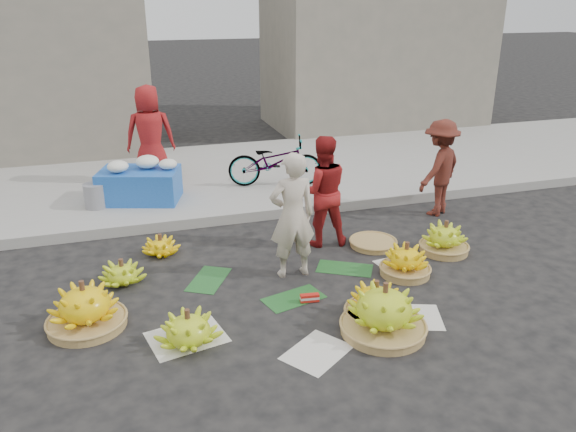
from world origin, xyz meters
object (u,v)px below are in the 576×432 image
object	(u,v)px
flower_table	(140,183)
bicycle	(275,162)
banana_bunch_4	(406,261)
vendor_cream	(292,216)
banana_bunch_0	(85,307)

from	to	relation	value
flower_table	bicycle	size ratio (longest dim) A/B	0.86
banana_bunch_4	vendor_cream	distance (m)	1.43
banana_bunch_4	flower_table	size ratio (longest dim) A/B	0.44
banana_bunch_0	vendor_cream	size ratio (longest dim) A/B	0.55
banana_bunch_0	bicycle	world-z (taller)	bicycle
banana_bunch_4	flower_table	world-z (taller)	flower_table
vendor_cream	bicycle	distance (m)	3.00
banana_bunch_0	bicycle	size ratio (longest dim) A/B	0.53
vendor_cream	bicycle	world-z (taller)	vendor_cream
banana_bunch_0	flower_table	xyz separation A→B (m)	(0.74, 3.29, 0.18)
vendor_cream	flower_table	bearing A→B (deg)	-62.46
banana_bunch_0	vendor_cream	world-z (taller)	vendor_cream
banana_bunch_0	flower_table	world-z (taller)	flower_table
banana_bunch_0	bicycle	xyz separation A→B (m)	(2.90, 3.39, 0.30)
banana_bunch_4	flower_table	distance (m)	4.25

